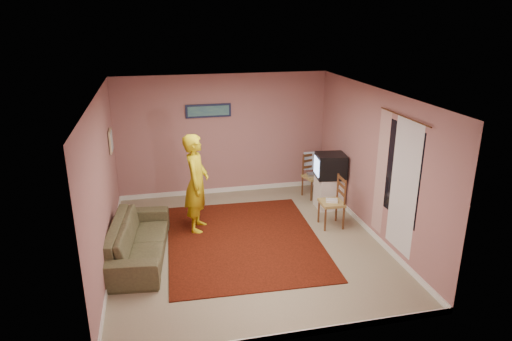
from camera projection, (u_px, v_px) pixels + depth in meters
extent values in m
plane|color=gray|center=(247.00, 244.00, 7.86)|extent=(5.00, 5.00, 0.00)
cube|color=#9E6869|center=(223.00, 135.00, 9.74)|extent=(4.50, 0.02, 2.60)
cube|color=#9E6869|center=(291.00, 244.00, 5.13)|extent=(4.50, 0.02, 2.60)
cube|color=#9E6869|center=(103.00, 184.00, 6.97)|extent=(0.02, 5.00, 2.60)
cube|color=#9E6869|center=(373.00, 163.00, 7.91)|extent=(0.02, 5.00, 2.60)
cube|color=silver|center=(246.00, 93.00, 7.01)|extent=(4.50, 5.00, 0.02)
cube|color=white|center=(224.00, 190.00, 10.14)|extent=(4.50, 0.02, 0.10)
cube|color=white|center=(289.00, 336.00, 5.55)|extent=(4.50, 0.02, 0.10)
cube|color=white|center=(112.00, 256.00, 7.38)|extent=(0.02, 5.00, 0.10)
cube|color=white|center=(367.00, 229.00, 8.31)|extent=(0.02, 5.00, 0.10)
cube|color=black|center=(401.00, 172.00, 7.03)|extent=(0.01, 1.10, 1.50)
cube|color=silver|center=(404.00, 188.00, 6.95)|extent=(0.01, 0.75, 2.10)
cube|color=beige|center=(381.00, 173.00, 7.59)|extent=(0.01, 0.35, 2.10)
cylinder|color=brown|center=(404.00, 117.00, 6.73)|extent=(0.02, 1.40, 0.02)
cube|color=#141A38|center=(208.00, 111.00, 9.47)|extent=(0.95, 0.03, 0.28)
cube|color=#2A4E77|center=(208.00, 111.00, 9.45)|extent=(0.86, 0.01, 0.20)
cube|color=#C8B689|center=(111.00, 141.00, 8.37)|extent=(0.03, 0.38, 0.42)
cube|color=#ADB7BD|center=(112.00, 141.00, 8.37)|extent=(0.01, 0.30, 0.34)
cube|color=black|center=(244.00, 240.00, 7.99)|extent=(2.72, 3.34, 0.02)
cube|color=silver|center=(329.00, 192.00, 9.26)|extent=(0.51, 0.46, 0.65)
cube|color=black|center=(331.00, 166.00, 9.07)|extent=(0.62, 0.57, 0.49)
cube|color=#8CB2F2|center=(317.00, 166.00, 9.05)|extent=(0.07, 0.40, 0.34)
cube|color=tan|center=(314.00, 177.00, 9.76)|extent=(0.52, 0.50, 0.05)
cube|color=brown|center=(315.00, 166.00, 9.69)|extent=(0.42, 0.15, 0.48)
cube|color=#A8A7AC|center=(314.00, 174.00, 9.75)|extent=(0.34, 0.26, 0.05)
cube|color=#8FBDEA|center=(312.00, 161.00, 9.84)|extent=(0.38, 0.05, 0.39)
cube|color=tan|center=(332.00, 203.00, 8.39)|extent=(0.42, 0.44, 0.05)
cube|color=brown|center=(332.00, 190.00, 8.31)|extent=(0.05, 0.43, 0.49)
cube|color=white|center=(332.00, 200.00, 8.38)|extent=(0.25, 0.21, 0.04)
imported|color=brown|center=(138.00, 240.00, 7.35)|extent=(1.06, 2.20, 0.62)
imported|color=gold|center=(196.00, 183.00, 8.12)|extent=(0.59, 0.75, 1.80)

